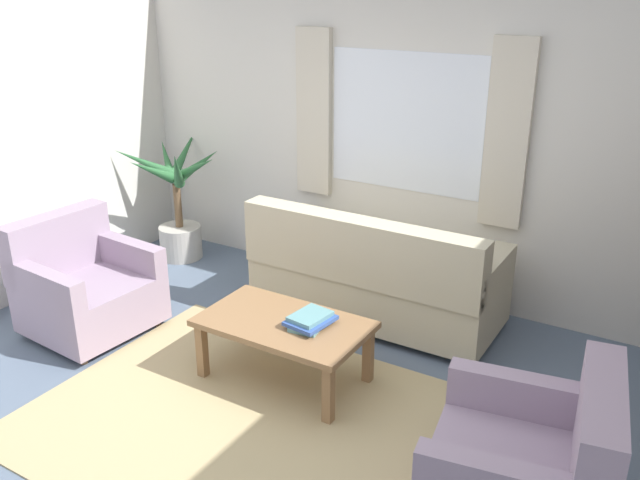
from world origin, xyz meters
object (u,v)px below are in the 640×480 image
object	(u,v)px
potted_plant	(178,208)
armchair_left	(84,287)
coffee_table	(284,329)
armchair_right	(529,472)
book_stack_on_table	(310,320)
couch	(373,278)

from	to	relation	value
potted_plant	armchair_left	bearing A→B (deg)	-76.08
coffee_table	potted_plant	bearing A→B (deg)	148.62
armchair_right	book_stack_on_table	world-z (taller)	armchair_right
armchair_left	potted_plant	bearing A→B (deg)	18.05
armchair_left	armchair_right	size ratio (longest dim) A/B	0.93
coffee_table	couch	bearing A→B (deg)	83.32
armchair_left	coffee_table	distance (m)	1.69
couch	coffee_table	world-z (taller)	couch
couch	potted_plant	world-z (taller)	potted_plant
armchair_left	armchair_right	xyz separation A→B (m)	(3.41, -0.31, 0.00)
couch	armchair_right	xyz separation A→B (m)	(1.61, -1.55, -0.01)
armchair_left	coffee_table	size ratio (longest dim) A/B	0.82
couch	book_stack_on_table	xyz separation A→B (m)	(0.06, -1.01, 0.11)
armchair_left	potted_plant	xyz separation A→B (m)	(-0.36, 1.44, 0.14)
coffee_table	book_stack_on_table	xyz separation A→B (m)	(0.18, 0.04, 0.10)
couch	book_stack_on_table	distance (m)	1.01
armchair_left	potted_plant	size ratio (longest dim) A/B	0.75
potted_plant	book_stack_on_table	bearing A→B (deg)	-28.47
book_stack_on_table	potted_plant	world-z (taller)	potted_plant
couch	armchair_left	distance (m)	2.19
couch	potted_plant	distance (m)	2.17
couch	armchair_left	bearing A→B (deg)	34.67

